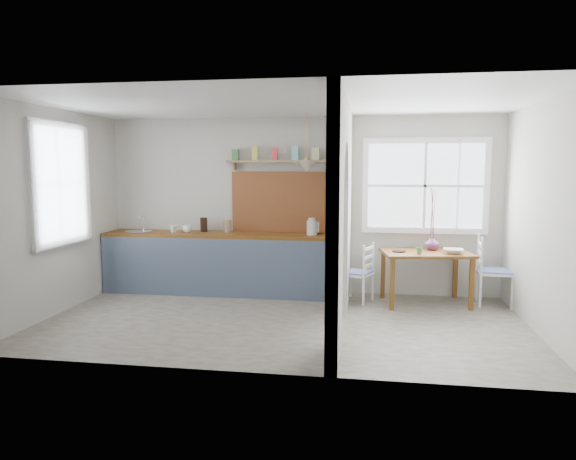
# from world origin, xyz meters

# --- Properties ---
(floor) EXTENTS (5.80, 3.20, 0.01)m
(floor) POSITION_xyz_m (0.00, 0.00, 0.00)
(floor) COLOR gray
(floor) RESTS_ON ground
(ceiling) EXTENTS (5.80, 3.20, 0.01)m
(ceiling) POSITION_xyz_m (0.00, 0.00, 2.60)
(ceiling) COLOR #BABABA
(ceiling) RESTS_ON walls
(walls) EXTENTS (5.81, 3.21, 2.60)m
(walls) POSITION_xyz_m (0.00, 0.00, 1.30)
(walls) COLOR #BABABA
(walls) RESTS_ON floor
(partition) EXTENTS (0.12, 3.20, 2.60)m
(partition) POSITION_xyz_m (0.70, 0.06, 1.45)
(partition) COLOR #BABABA
(partition) RESTS_ON floor
(kitchen_window) EXTENTS (0.10, 1.16, 1.50)m
(kitchen_window) POSITION_xyz_m (-2.87, 0.00, 1.65)
(kitchen_window) COLOR white
(kitchen_window) RESTS_ON walls
(nook_window) EXTENTS (1.76, 0.10, 1.30)m
(nook_window) POSITION_xyz_m (1.80, 1.56, 1.60)
(nook_window) COLOR white
(nook_window) RESTS_ON walls
(counter) EXTENTS (3.50, 0.60, 0.90)m
(counter) POSITION_xyz_m (-1.13, 1.33, 0.46)
(counter) COLOR brown
(counter) RESTS_ON floor
(sink) EXTENTS (0.40, 0.40, 0.02)m
(sink) POSITION_xyz_m (-2.43, 1.30, 0.89)
(sink) COLOR silver
(sink) RESTS_ON counter
(backsplash) EXTENTS (1.65, 0.03, 0.90)m
(backsplash) POSITION_xyz_m (-0.20, 1.58, 1.35)
(backsplash) COLOR brown
(backsplash) RESTS_ON walls
(shelf) EXTENTS (1.75, 0.20, 0.21)m
(shelf) POSITION_xyz_m (-0.20, 1.49, 2.00)
(shelf) COLOR olive
(shelf) RESTS_ON walls
(pendant_lamp) EXTENTS (0.26, 0.26, 0.16)m
(pendant_lamp) POSITION_xyz_m (0.15, 1.15, 1.88)
(pendant_lamp) COLOR beige
(pendant_lamp) RESTS_ON ceiling
(utensil_rail) EXTENTS (0.02, 0.50, 0.02)m
(utensil_rail) POSITION_xyz_m (0.61, 0.90, 1.45)
(utensil_rail) COLOR silver
(utensil_rail) RESTS_ON partition
(dining_table) EXTENTS (1.26, 0.94, 0.72)m
(dining_table) POSITION_xyz_m (1.80, 1.12, 0.36)
(dining_table) COLOR brown
(dining_table) RESTS_ON floor
(chair_left) EXTENTS (0.49, 0.49, 0.82)m
(chair_left) POSITION_xyz_m (0.87, 1.11, 0.41)
(chair_left) COLOR white
(chair_left) RESTS_ON floor
(chair_right) EXTENTS (0.47, 0.47, 0.95)m
(chair_right) POSITION_xyz_m (2.71, 1.18, 0.48)
(chair_right) COLOR white
(chair_right) RESTS_ON floor
(kettle) EXTENTS (0.22, 0.19, 0.24)m
(kettle) POSITION_xyz_m (0.21, 1.30, 1.02)
(kettle) COLOR silver
(kettle) RESTS_ON counter
(mug_a) EXTENTS (0.14, 0.14, 0.11)m
(mug_a) POSITION_xyz_m (-1.85, 1.25, 0.95)
(mug_a) COLOR white
(mug_a) RESTS_ON counter
(mug_b) EXTENTS (0.18, 0.18, 0.11)m
(mug_b) POSITION_xyz_m (-1.65, 1.29, 0.96)
(mug_b) COLOR white
(mug_b) RESTS_ON counter
(knife_block) EXTENTS (0.14, 0.16, 0.21)m
(knife_block) POSITION_xyz_m (-1.44, 1.42, 1.01)
(knife_block) COLOR black
(knife_block) RESTS_ON counter
(jar) EXTENTS (0.12, 0.12, 0.18)m
(jar) POSITION_xyz_m (-1.06, 1.41, 0.99)
(jar) COLOR #887252
(jar) RESTS_ON counter
(towel_magenta) EXTENTS (0.02, 0.03, 0.51)m
(towel_magenta) POSITION_xyz_m (0.58, 0.97, 0.28)
(towel_magenta) COLOR #DD1D7F
(towel_magenta) RESTS_ON counter
(towel_orange) EXTENTS (0.02, 0.03, 0.49)m
(towel_orange) POSITION_xyz_m (0.58, 0.95, 0.25)
(towel_orange) COLOR #C2601A
(towel_orange) RESTS_ON counter
(bowl) EXTENTS (0.27, 0.27, 0.06)m
(bowl) POSITION_xyz_m (2.13, 1.01, 0.76)
(bowl) COLOR white
(bowl) RESTS_ON dining_table
(table_cup) EXTENTS (0.10, 0.10, 0.08)m
(table_cup) POSITION_xyz_m (1.69, 0.93, 0.77)
(table_cup) COLOR #509B53
(table_cup) RESTS_ON dining_table
(plate) EXTENTS (0.21, 0.21, 0.02)m
(plate) POSITION_xyz_m (1.43, 1.04, 0.73)
(plate) COLOR black
(plate) RESTS_ON dining_table
(vase) EXTENTS (0.21, 0.21, 0.20)m
(vase) POSITION_xyz_m (1.89, 1.28, 0.82)
(vase) COLOR #713979
(vase) RESTS_ON dining_table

